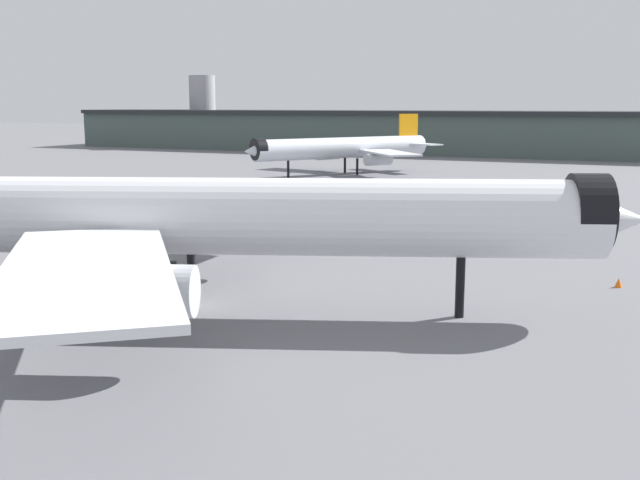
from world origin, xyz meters
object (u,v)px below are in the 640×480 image
airliner_near_gate (212,218)px  airliner_far_taxiway (344,148)px  baggage_cart_trailing (119,230)px  traffic_cone_near_nose (619,283)px  baggage_tug_wing (347,224)px

airliner_near_gate → airliner_far_taxiway: bearing=86.5°
airliner_far_taxiway → baggage_cart_trailing: airliner_far_taxiway is taller
airliner_far_taxiway → baggage_cart_trailing: (-0.75, -82.90, -4.59)m
baggage_cart_trailing → traffic_cone_near_nose: (51.55, -6.21, -0.59)m
baggage_tug_wing → traffic_cone_near_nose: baggage_tug_wing is taller
baggage_cart_trailing → traffic_cone_near_nose: size_ratio=3.73×
baggage_tug_wing → baggage_cart_trailing: baggage_tug_wing is taller
baggage_tug_wing → baggage_cart_trailing: bearing=-154.7°
airliner_far_taxiway → airliner_near_gate: bearing=50.5°
airliner_near_gate → baggage_tug_wing: bearing=76.1°
airliner_far_taxiway → traffic_cone_near_nose: size_ratio=53.72×
baggage_tug_wing → airliner_far_taxiway: bearing=103.4°
airliner_far_taxiway → baggage_tug_wing: airliner_far_taxiway is taller
baggage_cart_trailing → baggage_tug_wing: bearing=-120.4°
baggage_tug_wing → baggage_cart_trailing: 25.97m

